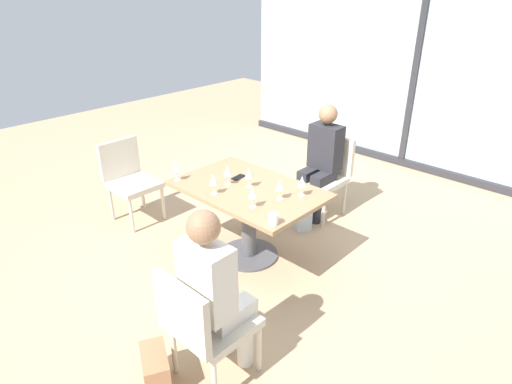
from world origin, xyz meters
TOP-DOWN VIEW (x-y plane):
  - ground_plane at (0.00, 0.00)m, footprint 12.00×12.00m
  - window_wall_backdrop at (0.00, 3.20)m, footprint 5.53×0.10m
  - dining_table_main at (0.00, 0.00)m, footprint 1.34×0.87m
  - chair_front_right at (0.81, -1.24)m, footprint 0.46×0.50m
  - chair_near_window at (0.00, 1.24)m, footprint 0.46×0.51m
  - chair_side_end at (-1.49, -0.33)m, footprint 0.50×0.46m
  - person_front_right at (0.81, -1.13)m, footprint 0.34×0.39m
  - person_near_window at (-0.00, 1.13)m, footprint 0.34×0.39m
  - wine_glass_0 at (0.35, 0.02)m, footprint 0.07×0.07m
  - wine_glass_1 at (-0.13, -0.30)m, footprint 0.07×0.07m
  - wine_glass_2 at (0.45, 0.20)m, footprint 0.07×0.07m
  - wine_glass_3 at (-0.01, 0.02)m, footprint 0.07×0.07m
  - wine_glass_4 at (-0.60, -0.34)m, footprint 0.07×0.07m
  - wine_glass_5 at (0.29, -0.25)m, footprint 0.07×0.07m
  - wine_glass_6 at (-0.18, -0.08)m, footprint 0.07×0.07m
  - coffee_cup at (0.59, -0.34)m, footprint 0.08×0.08m
  - cell_phone_on_table at (-0.22, 0.09)m, footprint 0.08×0.15m
  - handbag_0 at (0.61, -1.50)m, footprint 0.34×0.28m
  - handbag_1 at (-0.00, 0.79)m, footprint 0.34×0.28m

SIDE VIEW (x-z plane):
  - ground_plane at x=0.00m, z-range 0.00..0.00m
  - handbag_0 at x=0.61m, z-range 0.00..0.28m
  - handbag_1 at x=0.00m, z-range 0.00..0.28m
  - chair_front_right at x=0.81m, z-range 0.06..0.93m
  - chair_near_window at x=0.00m, z-range 0.06..0.93m
  - chair_side_end at x=-1.49m, z-range 0.06..0.93m
  - dining_table_main at x=0.00m, z-range 0.18..0.91m
  - person_front_right at x=0.81m, z-range 0.07..1.33m
  - person_near_window at x=0.00m, z-range 0.07..1.33m
  - cell_phone_on_table at x=-0.22m, z-range 0.73..0.74m
  - coffee_cup at x=0.59m, z-range 0.73..0.82m
  - wine_glass_0 at x=0.35m, z-range 0.77..0.95m
  - wine_glass_1 at x=-0.13m, z-range 0.77..0.95m
  - wine_glass_2 at x=0.45m, z-range 0.77..0.95m
  - wine_glass_3 at x=-0.01m, z-range 0.77..0.95m
  - wine_glass_4 at x=-0.60m, z-range 0.77..0.95m
  - wine_glass_5 at x=0.29m, z-range 0.77..0.95m
  - wine_glass_6 at x=-0.18m, z-range 0.77..0.95m
  - window_wall_backdrop at x=0.00m, z-range -0.14..2.56m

